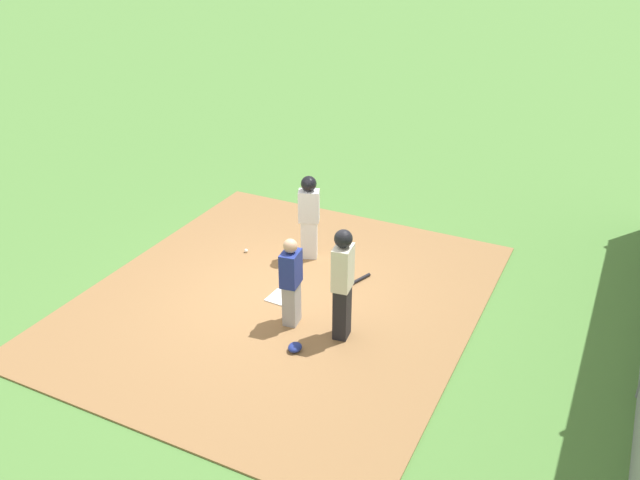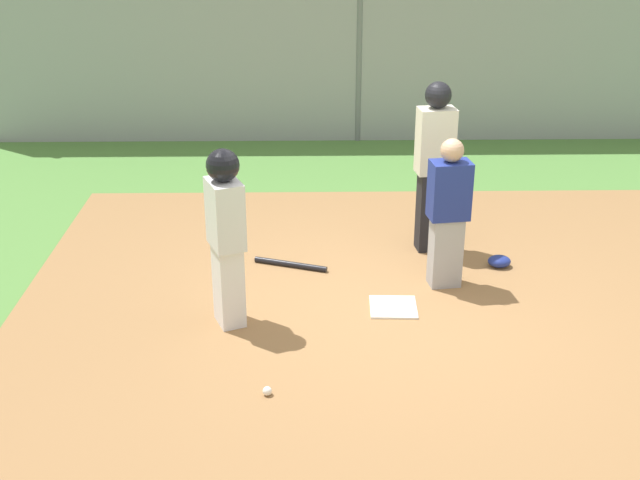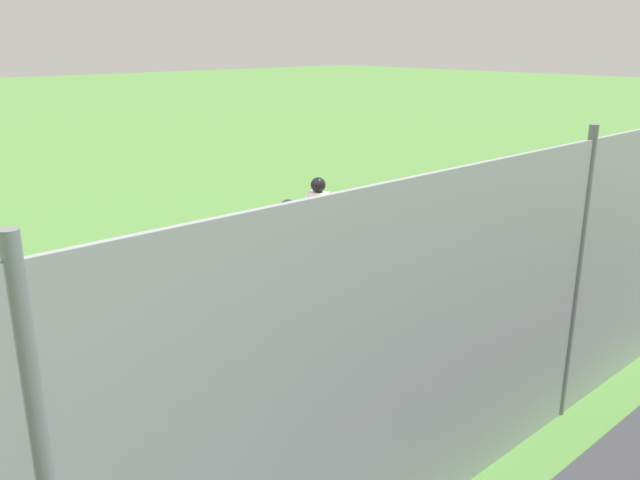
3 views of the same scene
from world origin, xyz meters
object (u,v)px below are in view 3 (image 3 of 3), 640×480
object	(u,v)px
home_plate	(264,282)
baseball	(266,249)
catcher	(254,254)
umpire	(289,254)
runner	(318,214)
baseball_bat	(340,281)
catcher_mask	(238,312)

from	to	relation	value
home_plate	baseball	world-z (taller)	baseball
home_plate	catcher	bearing A→B (deg)	-137.92
umpire	runner	size ratio (longest dim) A/B	1.12
home_plate	baseball	size ratio (longest dim) A/B	5.95
baseball_bat	catcher_mask	world-z (taller)	catcher_mask
home_plate	catcher	size ratio (longest dim) A/B	0.29
umpire	catcher_mask	bearing A→B (deg)	47.03
home_plate	catcher_mask	bearing A→B (deg)	-143.18
baseball_bat	catcher_mask	bearing A→B (deg)	19.20
umpire	baseball_bat	bearing A→B (deg)	-81.04
catcher	catcher_mask	size ratio (longest dim) A/B	6.29
home_plate	baseball	xyz separation A→B (m)	(1.13, 1.42, 0.03)
umpire	baseball_bat	distance (m)	1.85
catcher	home_plate	bearing A→B (deg)	-55.76
runner	catcher_mask	world-z (taller)	runner
catcher	catcher_mask	distance (m)	1.04
baseball	catcher_mask	bearing A→B (deg)	-135.20
catcher	baseball	world-z (taller)	catcher
runner	catcher_mask	size ratio (longest dim) A/B	6.89
baseball	umpire	bearing A→B (deg)	-120.87
catcher_mask	baseball_bat	bearing A→B (deg)	-0.72
catcher	baseball_bat	xyz separation A→B (m)	(1.54, -0.43, -0.75)
home_plate	baseball	distance (m)	1.82
catcher_mask	home_plate	bearing A→B (deg)	36.82
home_plate	catcher	xyz separation A→B (m)	(-0.55, -0.50, 0.77)
catcher_mask	baseball	xyz separation A→B (m)	(2.34, 2.32, -0.02)
home_plate	catcher_mask	xyz separation A→B (m)	(-1.20, -0.90, 0.05)
runner	baseball	size ratio (longest dim) A/B	22.34
home_plate	umpire	distance (m)	1.77
catcher	umpire	bearing A→B (deg)	173.31
runner	baseball	xyz separation A→B (m)	(-0.39, 1.18, -0.91)
runner	umpire	bearing A→B (deg)	16.17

